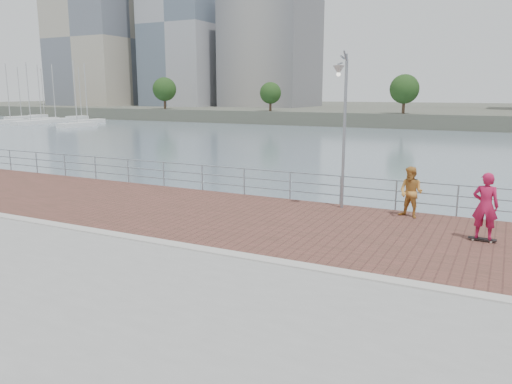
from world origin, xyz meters
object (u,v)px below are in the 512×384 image
at_px(guardrail, 315,185).
at_px(bystander, 411,192).
at_px(skateboarder, 485,206).
at_px(street_lamp, 342,104).

xyz_separation_m(guardrail, bystander, (3.73, -0.84, 0.19)).
distance_m(guardrail, skateboarder, 6.68).
bearing_deg(bystander, guardrail, -173.44).
xyz_separation_m(street_lamp, skateboarder, (4.83, -1.85, -2.73)).
relative_size(street_lamp, bystander, 3.09).
height_order(guardrail, bystander, bystander).
xyz_separation_m(street_lamp, bystander, (2.48, 0.05, -2.90)).
height_order(street_lamp, bystander, street_lamp).
bearing_deg(skateboarder, bystander, -36.21).
bearing_deg(bystander, street_lamp, -159.57).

